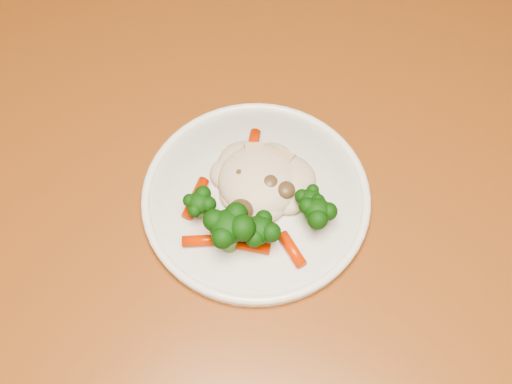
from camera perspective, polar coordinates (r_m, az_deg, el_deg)
dining_table at (r=0.81m, az=5.82°, el=-2.33°), size 1.50×1.25×0.75m
plate at (r=0.71m, az=0.00°, el=-0.57°), size 0.25×0.25×0.01m
meal at (r=0.67m, az=0.13°, el=-0.70°), size 0.16×0.17×0.05m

